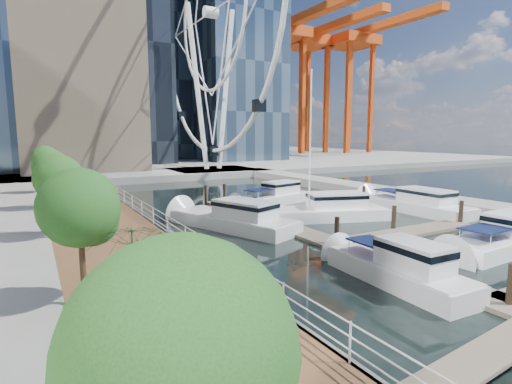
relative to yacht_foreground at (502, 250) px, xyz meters
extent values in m
plane|color=black|center=(-10.81, -2.59, 0.00)|extent=(520.00, 520.00, 0.00)
cube|color=brown|center=(-19.81, 12.41, 0.50)|extent=(6.00, 60.00, 1.00)
cube|color=#595954|center=(-16.81, 12.41, 0.50)|extent=(0.25, 60.00, 1.00)
cube|color=gray|center=(-10.81, 99.41, 0.50)|extent=(200.00, 114.00, 1.00)
cube|color=gray|center=(9.19, 17.41, 0.50)|extent=(4.00, 60.00, 1.00)
cube|color=gray|center=(3.19, 49.41, 0.50)|extent=(14.00, 12.00, 1.00)
cube|color=#6D6051|center=(-7.81, 7.41, 0.10)|extent=(2.00, 32.00, 0.20)
cube|color=#6D6051|center=(-1.81, 5.41, 0.10)|extent=(12.00, 2.00, 0.20)
cube|color=#6D6051|center=(-1.81, 15.41, 0.10)|extent=(12.00, 2.00, 0.20)
cylinder|color=white|center=(0.69, 49.41, 14.00)|extent=(0.80, 0.80, 26.00)
cylinder|color=white|center=(5.69, 49.41, 14.00)|extent=(0.80, 0.80, 26.00)
torus|color=white|center=(3.19, 49.41, 26.00)|extent=(0.70, 44.70, 44.70)
sphere|color=#265B1E|center=(-22.21, -8.59, 4.30)|extent=(2.60, 2.60, 2.60)
cylinder|color=#3F2B1C|center=(-22.21, 1.41, 2.20)|extent=(0.20, 0.20, 2.40)
sphere|color=#265B1E|center=(-22.21, 1.41, 4.30)|extent=(2.60, 2.60, 2.60)
cylinder|color=#3F2B1C|center=(-22.21, 11.41, 2.20)|extent=(0.20, 0.20, 2.40)
sphere|color=#265B1E|center=(-22.21, 11.41, 4.30)|extent=(2.60, 2.60, 2.60)
cylinder|color=#3F2B1C|center=(-22.21, 21.41, 2.20)|extent=(0.20, 0.20, 2.40)
sphere|color=#265B1E|center=(-22.21, 21.41, 4.30)|extent=(2.60, 2.60, 2.60)
cylinder|color=#3F2B1C|center=(-22.21, 31.41, 2.20)|extent=(0.20, 0.20, 2.40)
sphere|color=#265B1E|center=(-22.21, 31.41, 4.30)|extent=(2.60, 2.60, 2.60)
imported|color=#525B6D|center=(-18.73, 2.94, 1.90)|extent=(0.77, 0.77, 1.80)
imported|color=gray|center=(-19.10, 15.48, 1.89)|extent=(0.88, 1.02, 1.79)
imported|color=#373F44|center=(-19.07, 28.83, 1.82)|extent=(1.04, 0.69, 1.65)
imported|color=#103A13|center=(-20.91, -5.56, 2.11)|extent=(3.18, 3.20, 2.23)
imported|color=#103C20|center=(-20.77, 0.41, 2.37)|extent=(3.14, 3.19, 2.73)
camera|label=1|loc=(-23.47, -12.47, 6.62)|focal=28.00mm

